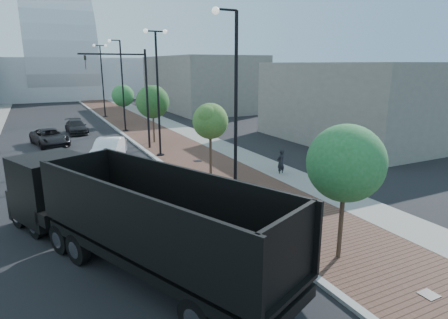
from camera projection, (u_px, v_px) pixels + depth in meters
name	position (u px, v px, depth m)	size (l,w,h in m)	color
sidewalk	(139.00, 122.00, 45.60)	(7.00, 140.00, 0.12)	#4C2D23
concrete_strip	(160.00, 120.00, 46.78)	(2.40, 140.00, 0.13)	slate
curb	(109.00, 124.00, 44.07)	(0.30, 140.00, 0.14)	gray
dump_truck	(95.00, 212.00, 14.13)	(7.78, 13.42, 3.57)	black
white_sedan	(108.00, 150.00, 27.40)	(1.71, 4.91, 1.62)	silver
dark_car_mid	(50.00, 137.00, 32.58)	(2.36, 5.11, 1.42)	black
dark_car_far	(76.00, 127.00, 38.27)	(1.85, 4.55, 1.32)	black
pedestrian	(281.00, 162.00, 23.78)	(0.62, 0.41, 1.70)	black
streetlight_1	(234.00, 121.00, 17.27)	(1.44, 0.56, 9.21)	black
streetlight_2	(158.00, 93.00, 27.58)	(1.72, 0.56, 9.28)	black
streetlight_3	(122.00, 90.00, 38.04)	(1.44, 0.56, 9.21)	black
streetlight_4	(102.00, 80.00, 48.35)	(1.72, 0.56, 9.28)	black
traffic_mast	(136.00, 89.00, 29.75)	(5.09, 0.20, 8.00)	black
tree_0	(346.00, 163.00, 12.78)	(2.67, 2.67, 4.96)	#382619
tree_1	(211.00, 121.00, 22.31)	(2.21, 2.13, 4.66)	#382619
tree_2	(153.00, 102.00, 32.67)	(2.87, 2.87, 5.12)	#382619
tree_3	(123.00, 96.00, 43.14)	(2.55, 2.53, 4.60)	#382619
convention_center	(59.00, 68.00, 80.67)	(50.00, 30.00, 50.00)	#AFB2B9
commercial_block_ne	(200.00, 83.00, 58.73)	(12.00, 22.00, 8.00)	#67645D
commercial_block_e	(353.00, 103.00, 33.76)	(10.00, 16.00, 7.00)	#67635C
utility_cover_0	(429.00, 295.00, 11.36)	(0.50, 0.50, 0.02)	black
utility_cover_1	(290.00, 214.00, 17.41)	(0.50, 0.50, 0.02)	black
utility_cover_2	(198.00, 161.00, 26.93)	(0.50, 0.50, 0.02)	black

